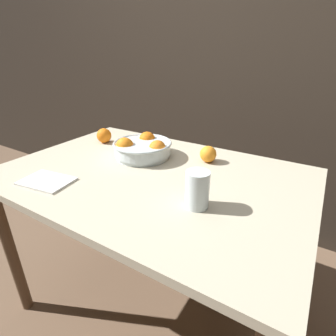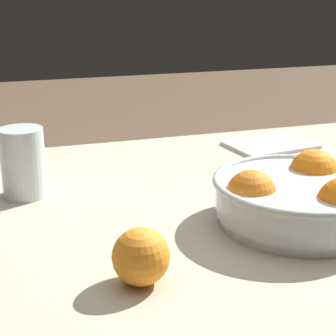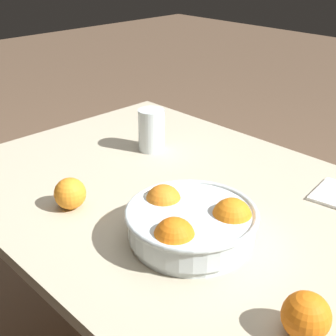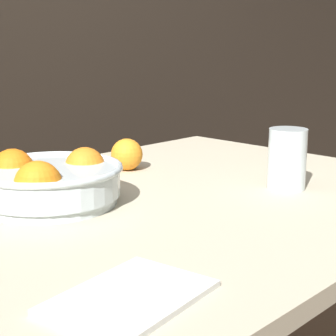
{
  "view_description": "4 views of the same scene",
  "coord_description": "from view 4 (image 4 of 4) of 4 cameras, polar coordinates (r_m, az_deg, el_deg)",
  "views": [
    {
      "loc": [
        0.57,
        -0.8,
        1.24
      ],
      "look_at": [
        0.08,
        0.0,
        0.81
      ],
      "focal_mm": 28.0,
      "sensor_mm": 36.0,
      "label": 1
    },
    {
      "loc": [
        0.31,
        0.84,
        1.14
      ],
      "look_at": [
        0.05,
        0.01,
        0.85
      ],
      "focal_mm": 60.0,
      "sensor_mm": 36.0,
      "label": 2
    },
    {
      "loc": [
        -0.68,
        0.72,
        1.34
      ],
      "look_at": [
        0.07,
        -0.01,
        0.82
      ],
      "focal_mm": 50.0,
      "sensor_mm": 36.0,
      "label": 3
    },
    {
      "loc": [
        -0.7,
        -0.73,
        1.07
      ],
      "look_at": [
        0.09,
        0.03,
        0.82
      ],
      "focal_mm": 60.0,
      "sensor_mm": 36.0,
      "label": 4
    }
  ],
  "objects": [
    {
      "name": "orange_loose_near_bowl",
      "position": [
        1.31,
        -4.2,
        1.39
      ],
      "size": [
        0.07,
        0.07,
        0.07
      ],
      "primitive_type": "sphere",
      "color": "orange",
      "rests_on": "dining_table"
    },
    {
      "name": "fruit_bowl",
      "position": [
        1.06,
        -12.06,
        -1.29
      ],
      "size": [
        0.27,
        0.27,
        0.1
      ],
      "color": "silver",
      "rests_on": "dining_table"
    },
    {
      "name": "dining_table",
      "position": [
        1.08,
        -1.95,
        -7.99
      ],
      "size": [
        1.24,
        0.85,
        0.77
      ],
      "color": "#B7AD93",
      "rests_on": "ground_plane"
    },
    {
      "name": "napkin",
      "position": [
        0.68,
        -3.91,
        -12.97
      ],
      "size": [
        0.21,
        0.16,
        0.01
      ],
      "primitive_type": "cube",
      "rotation": [
        0.0,
        0.0,
        0.14
      ],
      "color": "white",
      "rests_on": "dining_table"
    },
    {
      "name": "juice_glass",
      "position": [
        1.17,
        12.0,
        0.55
      ],
      "size": [
        0.08,
        0.08,
        0.12
      ],
      "color": "#F4A314",
      "rests_on": "dining_table"
    }
  ]
}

